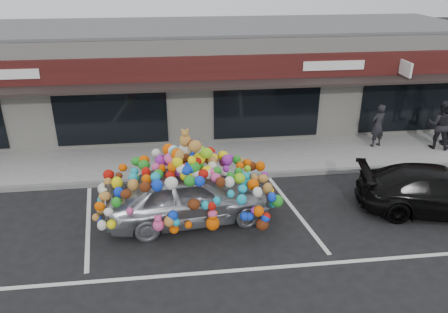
{
  "coord_description": "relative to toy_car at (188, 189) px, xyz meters",
  "views": [
    {
      "loc": [
        -0.64,
        -10.63,
        6.81
      ],
      "look_at": [
        0.81,
        1.4,
        1.35
      ],
      "focal_mm": 35.0,
      "sensor_mm": 36.0,
      "label": 1
    }
  ],
  "objects": [
    {
      "name": "kerb",
      "position": [
        0.35,
        2.36,
        -0.9
      ],
      "size": [
        26.0,
        0.18,
        0.16
      ],
      "primitive_type": "cube",
      "color": "slate",
      "rests_on": "ground"
    },
    {
      "name": "pedestrian_a",
      "position": [
        7.49,
        4.2,
        0.03
      ],
      "size": [
        0.72,
        0.59,
        1.7
      ],
      "primitive_type": "imported",
      "rotation": [
        0.0,
        0.0,
        3.47
      ],
      "color": "#222227",
      "rests_on": "sidewalk"
    },
    {
      "name": "ground",
      "position": [
        0.35,
        -0.14,
        -0.97
      ],
      "size": [
        90.0,
        90.0,
        0.0
      ],
      "primitive_type": "plane",
      "color": "black",
      "rests_on": "ground"
    },
    {
      "name": "black_sedan",
      "position": [
        7.27,
        -0.42,
        -0.3
      ],
      "size": [
        2.79,
        4.91,
        1.34
      ],
      "primitive_type": "imported",
      "rotation": [
        0.0,
        0.0,
        1.36
      ],
      "color": "black",
      "rests_on": "ground"
    },
    {
      "name": "shop_building",
      "position": [
        0.35,
        8.3,
        1.19
      ],
      "size": [
        24.0,
        7.2,
        4.31
      ],
      "color": "beige",
      "rests_on": "ground"
    },
    {
      "name": "toy_car",
      "position": [
        0.0,
        0.0,
        0.0
      ],
      "size": [
        3.33,
        5.13,
        2.87
      ],
      "rotation": [
        0.0,
        0.0,
        1.69
      ],
      "color": "#909699",
      "rests_on": "ground"
    },
    {
      "name": "parking_stripe_left",
      "position": [
        -2.85,
        0.06,
        -0.97
      ],
      "size": [
        0.73,
        4.37,
        0.01
      ],
      "primitive_type": "cube",
      "rotation": [
        0.0,
        0.0,
        0.14
      ],
      "color": "silver",
      "rests_on": "ground"
    },
    {
      "name": "lane_line",
      "position": [
        2.35,
        -2.44,
        -0.97
      ],
      "size": [
        14.0,
        0.12,
        0.01
      ],
      "primitive_type": "cube",
      "color": "silver",
      "rests_on": "ground"
    },
    {
      "name": "pedestrian_b",
      "position": [
        9.76,
        3.75,
        0.13
      ],
      "size": [
        1.16,
        1.08,
        1.9
      ],
      "primitive_type": "imported",
      "rotation": [
        0.0,
        0.0,
        2.62
      ],
      "color": "black",
      "rests_on": "sidewalk"
    },
    {
      "name": "sidewalk",
      "position": [
        0.35,
        3.86,
        -0.9
      ],
      "size": [
        26.0,
        3.0,
        0.15
      ],
      "primitive_type": "cube",
      "color": "gray",
      "rests_on": "ground"
    },
    {
      "name": "parking_stripe_mid",
      "position": [
        3.15,
        0.06,
        -0.97
      ],
      "size": [
        0.73,
        4.37,
        0.01
      ],
      "primitive_type": "cube",
      "rotation": [
        0.0,
        0.0,
        0.14
      ],
      "color": "silver",
      "rests_on": "ground"
    }
  ]
}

